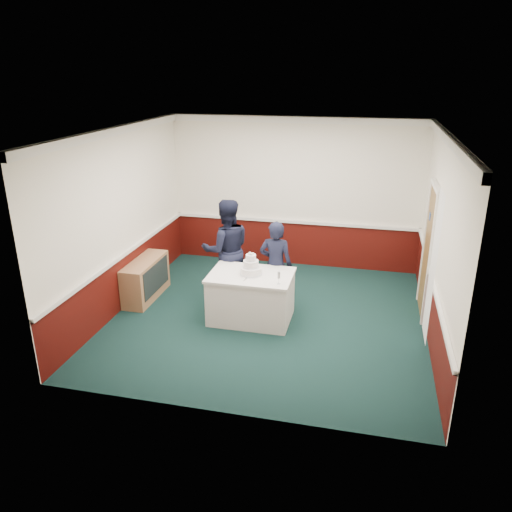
% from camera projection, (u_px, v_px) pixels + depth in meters
% --- Properties ---
extents(ground, '(5.00, 5.00, 0.00)m').
position_uv_depth(ground, '(268.00, 317.00, 8.22)').
color(ground, '#132F2A').
rests_on(ground, ground).
extents(room_shell, '(5.00, 5.00, 3.00)m').
position_uv_depth(room_shell, '(282.00, 192.00, 8.06)').
color(room_shell, white).
rests_on(room_shell, ground).
extents(sideboard, '(0.41, 1.20, 0.70)m').
position_uv_depth(sideboard, '(146.00, 279.00, 8.82)').
color(sideboard, '#996B4A').
rests_on(sideboard, ground).
extents(cake_table, '(1.32, 0.92, 0.79)m').
position_uv_depth(cake_table, '(251.00, 296.00, 8.03)').
color(cake_table, white).
rests_on(cake_table, ground).
extents(wedding_cake, '(0.35, 0.35, 0.36)m').
position_uv_depth(wedding_cake, '(251.00, 268.00, 7.86)').
color(wedding_cake, white).
rests_on(wedding_cake, cake_table).
extents(cake_knife, '(0.04, 0.22, 0.00)m').
position_uv_depth(cake_knife, '(246.00, 279.00, 7.72)').
color(cake_knife, silver).
rests_on(cake_knife, cake_table).
extents(champagne_flute, '(0.05, 0.05, 0.21)m').
position_uv_depth(champagne_flute, '(279.00, 276.00, 7.48)').
color(champagne_flute, silver).
rests_on(champagne_flute, cake_table).
extents(person_man, '(1.08, 0.98, 1.79)m').
position_uv_depth(person_man, '(227.00, 250.00, 8.64)').
color(person_man, black).
rests_on(person_man, ground).
extents(person_woman, '(0.56, 0.37, 1.53)m').
position_uv_depth(person_woman, '(276.00, 265.00, 8.32)').
color(person_woman, black).
rests_on(person_woman, ground).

